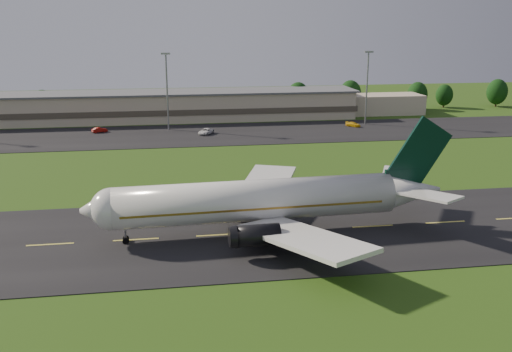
{
  "coord_description": "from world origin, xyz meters",
  "views": [
    {
      "loc": [
        4.81,
        -72.63,
        28.23
      ],
      "look_at": [
        17.46,
        8.0,
        6.0
      ],
      "focal_mm": 40.0,
      "sensor_mm": 36.0,
      "label": 1
    }
  ],
  "objects": [
    {
      "name": "light_mast_centre",
      "position": [
        5.0,
        80.0,
        12.74
      ],
      "size": [
        2.4,
        1.2,
        20.35
      ],
      "color": "gray",
      "rests_on": "ground"
    },
    {
      "name": "ground",
      "position": [
        0.0,
        0.0,
        0.0
      ],
      "size": [
        360.0,
        360.0,
        0.0
      ],
      "primitive_type": "plane",
      "color": "#264110",
      "rests_on": "ground"
    },
    {
      "name": "apron",
      "position": [
        0.0,
        72.0,
        0.05
      ],
      "size": [
        260.0,
        30.0,
        0.1
      ],
      "primitive_type": "cube",
      "color": "black",
      "rests_on": "ground"
    },
    {
      "name": "airliner",
      "position": [
        17.07,
        0.04,
        4.66
      ],
      "size": [
        51.29,
        42.14,
        15.57
      ],
      "rotation": [
        0.0,
        0.0,
        0.04
      ],
      "color": "silver",
      "rests_on": "ground"
    },
    {
      "name": "light_mast_east",
      "position": [
        60.0,
        80.0,
        12.74
      ],
      "size": [
        2.4,
        1.2,
        20.35
      ],
      "color": "gray",
      "rests_on": "ground"
    },
    {
      "name": "service_vehicle_c",
      "position": [
        14.45,
        71.98,
        0.84
      ],
      "size": [
        4.81,
        5.81,
        1.47
      ],
      "primitive_type": "imported",
      "rotation": [
        0.0,
        0.0,
        -0.54
      ],
      "color": "silver",
      "rests_on": "apron"
    },
    {
      "name": "taxiway",
      "position": [
        0.0,
        0.0,
        0.05
      ],
      "size": [
        220.0,
        30.0,
        0.1
      ],
      "primitive_type": "cube",
      "color": "black",
      "rests_on": "ground"
    },
    {
      "name": "tree_line",
      "position": [
        35.85,
        106.14,
        4.87
      ],
      "size": [
        196.91,
        9.67,
        9.65
      ],
      "color": "black",
      "rests_on": "ground"
    },
    {
      "name": "service_vehicle_d",
      "position": [
        55.36,
        76.61,
        0.72
      ],
      "size": [
        4.2,
        4.32,
        1.24
      ],
      "primitive_type": "imported",
      "rotation": [
        0.0,
        0.0,
        0.75
      ],
      "color": "#EDB50D",
      "rests_on": "apron"
    },
    {
      "name": "terminal",
      "position": [
        6.4,
        96.18,
        3.99
      ],
      "size": [
        145.0,
        16.0,
        8.4
      ],
      "color": "tan",
      "rests_on": "ground"
    },
    {
      "name": "service_vehicle_b",
      "position": [
        -12.89,
        78.76,
        0.75
      ],
      "size": [
        4.19,
        2.88,
        1.31
      ],
      "primitive_type": "imported",
      "rotation": [
        0.0,
        0.0,
        1.99
      ],
      "color": "#98100A",
      "rests_on": "apron"
    }
  ]
}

